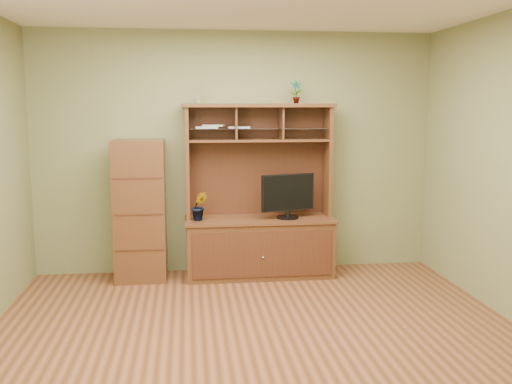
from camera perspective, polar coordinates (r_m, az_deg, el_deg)
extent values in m
cube|color=#522E17|center=(4.83, 0.18, -14.29)|extent=(4.50, 4.00, 0.02)
cube|color=olive|center=(6.48, -2.02, 3.95)|extent=(4.50, 0.02, 2.70)
cube|color=olive|center=(2.53, 5.87, -3.22)|extent=(4.50, 0.02, 2.70)
cube|color=#422512|center=(6.37, 0.35, -5.61)|extent=(1.60, 0.55, 0.62)
cube|color=#3A1B10|center=(6.10, 0.68, -6.25)|extent=(1.50, 0.01, 0.50)
sphere|color=silver|center=(6.09, 0.70, -6.57)|extent=(0.02, 0.02, 0.02)
cube|color=#422512|center=(6.30, 0.35, -2.74)|extent=(1.64, 0.59, 0.03)
cube|color=#422512|center=(6.25, -6.88, 3.05)|extent=(0.04, 0.35, 1.25)
cube|color=#422512|center=(6.45, 7.14, 3.20)|extent=(0.04, 0.35, 1.25)
cube|color=#3A1B10|center=(6.47, 0.06, 3.28)|extent=(1.52, 0.02, 1.25)
cube|color=#422512|center=(6.28, 0.24, 8.66)|extent=(1.66, 0.40, 0.04)
cube|color=#422512|center=(6.29, 0.24, 5.19)|extent=(1.52, 0.32, 0.02)
cube|color=#422512|center=(6.25, -2.08, 6.88)|extent=(0.02, 0.31, 0.35)
cube|color=#422512|center=(6.31, 2.54, 6.89)|extent=(0.02, 0.31, 0.35)
cube|color=silver|center=(6.27, 0.25, 6.37)|extent=(1.50, 0.27, 0.01)
cylinder|color=black|center=(6.28, 3.19, -2.54)|extent=(0.24, 0.24, 0.02)
cylinder|color=black|center=(6.27, 3.20, -2.09)|extent=(0.05, 0.05, 0.08)
cube|color=black|center=(6.23, 3.21, -0.04)|extent=(0.61, 0.22, 0.40)
imported|color=#2D5B1F|center=(6.16, -5.68, -1.42)|extent=(0.17, 0.14, 0.31)
imported|color=#386F26|center=(6.34, 4.01, 9.97)|extent=(0.14, 0.10, 0.25)
cylinder|color=silver|center=(6.23, -5.87, 9.24)|extent=(0.05, 0.05, 0.10)
cylinder|color=#95774A|center=(6.23, -5.89, 10.47)|extent=(0.03, 0.03, 0.17)
cube|color=#A0A0A4|center=(6.23, -4.88, 6.46)|extent=(0.26, 0.21, 0.02)
cube|color=#A0A0A4|center=(6.24, -4.23, 6.65)|extent=(0.26, 0.22, 0.02)
cube|color=#A0A0A4|center=(6.26, -1.63, 6.48)|extent=(0.26, 0.22, 0.02)
cube|color=#422512|center=(6.28, -11.51, -1.80)|extent=(0.54, 0.49, 1.52)
cube|color=#3A1B10|center=(6.11, -11.58, -5.71)|extent=(0.50, 0.01, 0.02)
cube|color=#3A1B10|center=(6.03, -11.69, -2.22)|extent=(0.50, 0.01, 0.01)
cube|color=#3A1B10|center=(5.98, -11.80, 1.36)|extent=(0.50, 0.01, 0.02)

